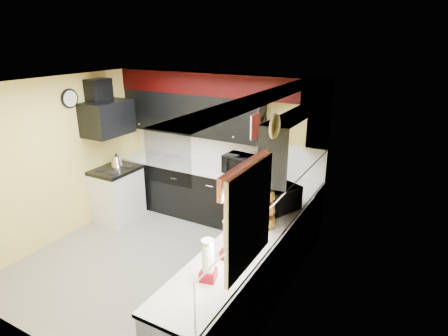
% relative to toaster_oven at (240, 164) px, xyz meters
% --- Properties ---
extents(ground, '(3.60, 3.60, 0.00)m').
position_rel_toaster_oven_xyz_m(ground, '(-0.48, -1.54, -1.09)').
color(ground, gray).
rests_on(ground, ground).
extents(wall_back, '(3.60, 0.06, 2.50)m').
position_rel_toaster_oven_xyz_m(wall_back, '(-0.48, 0.26, 0.16)').
color(wall_back, '#E0C666').
rests_on(wall_back, ground).
extents(wall_right, '(0.06, 3.60, 2.50)m').
position_rel_toaster_oven_xyz_m(wall_right, '(1.32, -1.54, 0.16)').
color(wall_right, '#E0C666').
rests_on(wall_right, ground).
extents(wall_left, '(0.06, 3.60, 2.50)m').
position_rel_toaster_oven_xyz_m(wall_left, '(-2.28, -1.54, 0.16)').
color(wall_left, '#E0C666').
rests_on(wall_left, ground).
extents(ceiling, '(3.60, 3.60, 0.06)m').
position_rel_toaster_oven_xyz_m(ceiling, '(-0.48, -1.54, 1.41)').
color(ceiling, white).
rests_on(ceiling, wall_back).
extents(cab_back, '(3.60, 0.60, 0.90)m').
position_rel_toaster_oven_xyz_m(cab_back, '(-0.48, -0.04, -0.64)').
color(cab_back, black).
rests_on(cab_back, ground).
extents(cab_right, '(0.60, 3.00, 0.90)m').
position_rel_toaster_oven_xyz_m(cab_right, '(1.02, -1.84, -0.64)').
color(cab_right, black).
rests_on(cab_right, ground).
extents(counter_back, '(3.62, 0.64, 0.04)m').
position_rel_toaster_oven_xyz_m(counter_back, '(-0.48, -0.04, -0.17)').
color(counter_back, white).
rests_on(counter_back, cab_back).
extents(counter_right, '(0.64, 3.02, 0.04)m').
position_rel_toaster_oven_xyz_m(counter_right, '(1.02, -1.84, -0.17)').
color(counter_right, white).
rests_on(counter_right, cab_right).
extents(splash_back, '(3.60, 0.02, 0.50)m').
position_rel_toaster_oven_xyz_m(splash_back, '(-0.48, 0.25, 0.10)').
color(splash_back, white).
rests_on(splash_back, counter_back).
extents(splash_right, '(0.02, 3.60, 0.50)m').
position_rel_toaster_oven_xyz_m(splash_right, '(1.31, -1.54, 0.10)').
color(splash_right, white).
rests_on(splash_right, counter_right).
extents(upper_back, '(2.60, 0.35, 0.70)m').
position_rel_toaster_oven_xyz_m(upper_back, '(-0.98, 0.09, 0.71)').
color(upper_back, black).
rests_on(upper_back, wall_back).
extents(upper_right, '(0.35, 1.80, 0.70)m').
position_rel_toaster_oven_xyz_m(upper_right, '(1.15, -0.64, 0.71)').
color(upper_right, black).
rests_on(upper_right, wall_right).
extents(soffit_back, '(3.60, 0.36, 0.35)m').
position_rel_toaster_oven_xyz_m(soffit_back, '(-0.48, 0.08, 1.24)').
color(soffit_back, black).
rests_on(soffit_back, wall_back).
extents(soffit_right, '(0.36, 3.24, 0.35)m').
position_rel_toaster_oven_xyz_m(soffit_right, '(1.14, -1.72, 1.24)').
color(soffit_right, black).
rests_on(soffit_right, wall_right).
extents(stove, '(0.60, 0.75, 0.86)m').
position_rel_toaster_oven_xyz_m(stove, '(-1.98, -0.79, -0.66)').
color(stove, white).
rests_on(stove, ground).
extents(cooktop, '(0.62, 0.77, 0.06)m').
position_rel_toaster_oven_xyz_m(cooktop, '(-1.98, -0.79, -0.20)').
color(cooktop, black).
rests_on(cooktop, stove).
extents(hood, '(0.50, 0.78, 0.55)m').
position_rel_toaster_oven_xyz_m(hood, '(-2.03, -0.79, 0.69)').
color(hood, black).
rests_on(hood, wall_left).
extents(hood_duct, '(0.24, 0.40, 0.40)m').
position_rel_toaster_oven_xyz_m(hood_duct, '(-2.16, -0.79, 1.11)').
color(hood_duct, black).
rests_on(hood_duct, wall_left).
extents(window, '(0.03, 0.86, 0.96)m').
position_rel_toaster_oven_xyz_m(window, '(1.31, -2.44, 0.46)').
color(window, white).
rests_on(window, wall_right).
extents(valance, '(0.04, 0.88, 0.20)m').
position_rel_toaster_oven_xyz_m(valance, '(1.25, -2.44, 0.86)').
color(valance, red).
rests_on(valance, wall_right).
extents(pan_top, '(0.03, 0.22, 0.40)m').
position_rel_toaster_oven_xyz_m(pan_top, '(0.34, 0.01, 0.91)').
color(pan_top, black).
rests_on(pan_top, upper_back).
extents(pan_mid, '(0.03, 0.28, 0.46)m').
position_rel_toaster_oven_xyz_m(pan_mid, '(0.34, -0.12, 0.66)').
color(pan_mid, black).
rests_on(pan_mid, upper_back).
extents(pan_low, '(0.03, 0.24, 0.42)m').
position_rel_toaster_oven_xyz_m(pan_low, '(0.34, 0.14, 0.63)').
color(pan_low, black).
rests_on(pan_low, upper_back).
extents(cut_board, '(0.03, 0.26, 0.35)m').
position_rel_toaster_oven_xyz_m(cut_board, '(0.35, -0.24, 0.71)').
color(cut_board, white).
rests_on(cut_board, upper_back).
extents(baskets, '(0.27, 0.27, 0.50)m').
position_rel_toaster_oven_xyz_m(baskets, '(1.04, -1.49, 0.09)').
color(baskets, brown).
rests_on(baskets, upper_right).
extents(clock, '(0.03, 0.30, 0.30)m').
position_rel_toaster_oven_xyz_m(clock, '(-2.25, -1.29, 1.06)').
color(clock, black).
rests_on(clock, wall_left).
extents(deco_plate, '(0.03, 0.24, 0.24)m').
position_rel_toaster_oven_xyz_m(deco_plate, '(1.29, -1.89, 1.16)').
color(deco_plate, white).
rests_on(deco_plate, wall_right).
extents(toaster_oven, '(0.54, 0.46, 0.30)m').
position_rel_toaster_oven_xyz_m(toaster_oven, '(0.00, 0.00, 0.00)').
color(toaster_oven, black).
rests_on(toaster_oven, counter_back).
extents(microwave, '(0.60, 0.69, 0.32)m').
position_rel_toaster_oven_xyz_m(microwave, '(1.01, -1.02, 0.01)').
color(microwave, black).
rests_on(microwave, counter_right).
extents(utensil_crock, '(0.17, 0.17, 0.17)m').
position_rel_toaster_oven_xyz_m(utensil_crock, '(0.31, 0.01, -0.06)').
color(utensil_crock, white).
rests_on(utensil_crock, counter_back).
extents(knife_block, '(0.12, 0.15, 0.21)m').
position_rel_toaster_oven_xyz_m(knife_block, '(0.62, -0.04, -0.04)').
color(knife_block, black).
rests_on(knife_block, counter_back).
extents(kettle, '(0.27, 0.27, 0.19)m').
position_rel_toaster_oven_xyz_m(kettle, '(-2.02, -0.70, -0.08)').
color(kettle, '#B4B4B9').
rests_on(kettle, cooktop).
extents(dispenser_a, '(0.16, 0.16, 0.39)m').
position_rel_toaster_oven_xyz_m(dispenser_a, '(1.01, -2.27, 0.05)').
color(dispenser_a, '#620405').
rests_on(dispenser_a, counter_right).
extents(dispenser_b, '(0.17, 0.17, 0.38)m').
position_rel_toaster_oven_xyz_m(dispenser_b, '(1.01, -2.67, 0.04)').
color(dispenser_b, '#5F0800').
rests_on(dispenser_b, counter_right).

